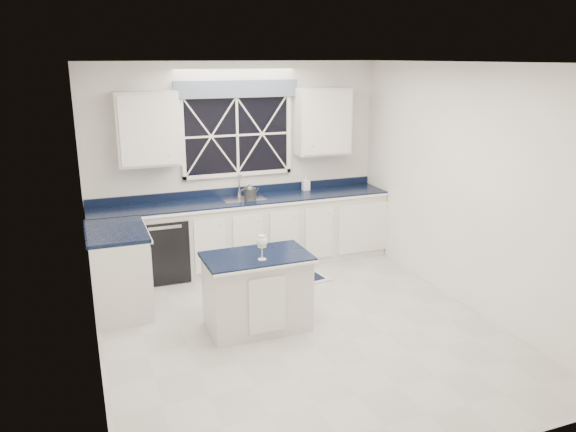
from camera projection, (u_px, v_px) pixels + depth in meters
name	position (u px, v px, depth m)	size (l,w,h in m)	color
ground	(299.00, 327.00, 5.91)	(4.50, 4.50, 0.00)	#A1A19D
back_wall	(237.00, 164.00, 7.57)	(4.00, 0.10, 2.70)	white
base_cabinets	(224.00, 241.00, 7.28)	(3.99, 1.60, 0.90)	silver
countertop	(244.00, 200.00, 7.41)	(3.98, 0.64, 0.04)	black
dishwasher	(162.00, 247.00, 7.17)	(0.60, 0.58, 0.82)	black
window	(237.00, 129.00, 7.39)	(1.65, 0.09, 1.26)	black
upper_cabinets	(240.00, 125.00, 7.26)	(3.10, 0.34, 0.90)	silver
faucet	(240.00, 184.00, 7.54)	(0.05, 0.20, 0.30)	silver
island	(257.00, 291.00, 5.82)	(1.09, 0.66, 0.80)	silver
rug	(280.00, 279.00, 7.17)	(1.22, 0.84, 0.02)	beige
kettle	(250.00, 192.00, 7.41)	(0.28, 0.18, 0.20)	#313133
wine_glass	(262.00, 243.00, 5.54)	(0.11, 0.11, 0.25)	silver
soap_bottle	(306.00, 183.00, 7.87)	(0.10, 0.10, 0.21)	silver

